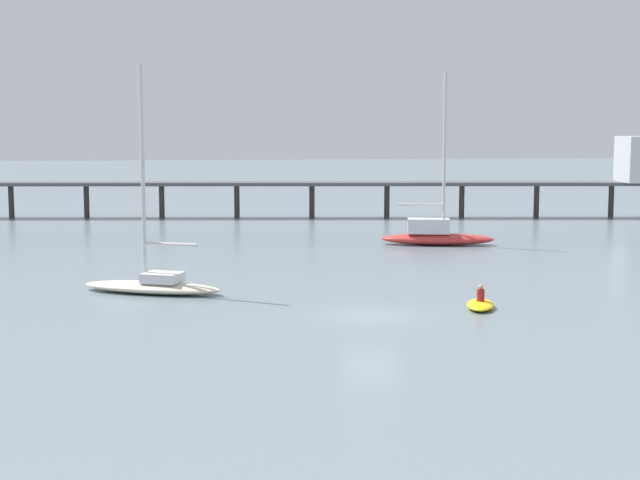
{
  "coord_description": "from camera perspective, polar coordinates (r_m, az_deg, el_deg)",
  "views": [
    {
      "loc": [
        -8.1,
        -40.75,
        8.43
      ],
      "look_at": [
        0.0,
        16.19,
        1.5
      ],
      "focal_mm": 52.96,
      "sensor_mm": 36.0,
      "label": 1
    }
  ],
  "objects": [
    {
      "name": "pier",
      "position": [
        88.76,
        9.61,
        4.12
      ],
      "size": [
        78.34,
        13.94,
        7.53
      ],
      "color": "#4C4C51",
      "rests_on": "ground_plane"
    },
    {
      "name": "sailboat_cream",
      "position": [
        48.8,
        -10.06,
        -2.45
      ],
      "size": [
        7.73,
        5.02,
        11.51
      ],
      "color": "beige",
      "rests_on": "ground_plane"
    },
    {
      "name": "ground_plane",
      "position": [
        42.39,
        3.09,
        -4.61
      ],
      "size": [
        400.0,
        400.0,
        0.0
      ],
      "primitive_type": "plane",
      "color": "slate"
    },
    {
      "name": "dinghy_yellow",
      "position": [
        44.67,
        9.67,
        -3.84
      ],
      "size": [
        2.09,
        3.08,
        1.14
      ],
      "color": "yellow",
      "rests_on": "ground_plane"
    },
    {
      "name": "sailboat_red",
      "position": [
        68.0,
        6.99,
        0.39
      ],
      "size": [
        8.32,
        3.94,
        12.2
      ],
      "color": "red",
      "rests_on": "ground_plane"
    }
  ]
}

